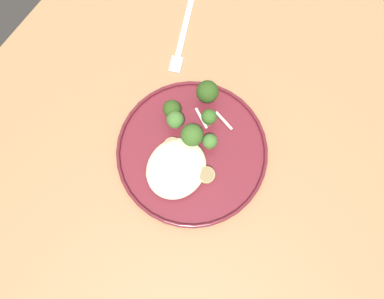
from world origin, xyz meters
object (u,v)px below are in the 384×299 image
at_px(seared_scallop_rear_pale, 170,157).
at_px(broccoli_floret_small_sprig, 172,109).
at_px(seared_scallop_front_small, 156,174).
at_px(seared_scallop_large_seared, 206,175).
at_px(seared_scallop_tiny_bay, 173,168).
at_px(broccoli_floret_rear_charred, 174,122).
at_px(seared_scallop_left_edge, 196,167).
at_px(broccoli_floret_right_tilted, 192,135).
at_px(dinner_fork, 183,37).
at_px(broccoli_floret_split_head, 207,92).
at_px(broccoli_floret_center_pile, 211,140).
at_px(dinner_plate, 192,151).
at_px(seared_scallop_center_golden, 173,146).
at_px(broccoli_floret_beside_noodles, 209,117).

xyz_separation_m(seared_scallop_rear_pale, broccoli_floret_small_sprig, (0.08, 0.05, 0.02)).
distance_m(seared_scallop_front_small, seared_scallop_large_seared, 0.09).
bearing_deg(broccoli_floret_small_sprig, seared_scallop_tiny_bay, -146.34).
relative_size(seared_scallop_large_seared, broccoli_floret_rear_charred, 0.60).
height_order(seared_scallop_left_edge, broccoli_floret_small_sprig, broccoli_floret_small_sprig).
xyz_separation_m(broccoli_floret_right_tilted, dinner_fork, (0.19, 0.14, -0.04)).
bearing_deg(seared_scallop_large_seared, broccoli_floret_split_head, 30.89).
bearing_deg(broccoli_floret_split_head, broccoli_floret_center_pile, -144.83).
distance_m(broccoli_floret_center_pile, dinner_fork, 0.25).
bearing_deg(broccoli_floret_split_head, broccoli_floret_right_tilted, -167.06).
height_order(broccoli_floret_center_pile, broccoli_floret_small_sprig, broccoli_floret_small_sprig).
height_order(dinner_plate, dinner_fork, dinner_plate).
height_order(dinner_plate, broccoli_floret_split_head, broccoli_floret_split_head).
bearing_deg(broccoli_floret_center_pile, dinner_fork, 44.65).
bearing_deg(dinner_fork, dinner_plate, -143.59).
relative_size(seared_scallop_large_seared, broccoli_floret_small_sprig, 0.66).
bearing_deg(broccoli_floret_right_tilted, broccoli_floret_split_head, 12.94).
distance_m(broccoli_floret_right_tilted, broccoli_floret_rear_charred, 0.04).
distance_m(seared_scallop_tiny_bay, broccoli_floret_right_tilted, 0.07).
bearing_deg(seared_scallop_rear_pale, broccoli_floret_split_head, 1.77).
bearing_deg(seared_scallop_center_golden, broccoli_floret_beside_noodles, -21.09).
bearing_deg(seared_scallop_rear_pale, seared_scallop_large_seared, -85.49).
height_order(seared_scallop_rear_pale, broccoli_floret_split_head, broccoli_floret_split_head).
relative_size(seared_scallop_left_edge, broccoli_floret_small_sprig, 0.64).
relative_size(seared_scallop_center_golden, seared_scallop_left_edge, 1.13).
xyz_separation_m(seared_scallop_tiny_bay, seared_scallop_left_edge, (0.02, -0.04, 0.00)).
distance_m(broccoli_floret_right_tilted, dinner_fork, 0.24).
bearing_deg(seared_scallop_front_small, broccoli_floret_center_pile, -27.38).
bearing_deg(seared_scallop_left_edge, seared_scallop_tiny_bay, 122.73).
xyz_separation_m(dinner_plate, broccoli_floret_center_pile, (0.03, -0.02, 0.03)).
height_order(seared_scallop_front_small, seared_scallop_left_edge, seared_scallop_left_edge).
bearing_deg(broccoli_floret_center_pile, seared_scallop_left_edge, -178.17).
relative_size(broccoli_floret_center_pile, dinner_fork, 0.24).
bearing_deg(broccoli_floret_center_pile, dinner_plate, 142.51).
relative_size(seared_scallop_rear_pale, broccoli_floret_beside_noodles, 0.53).
xyz_separation_m(broccoli_floret_right_tilted, broccoli_floret_center_pile, (0.01, -0.03, -0.01)).
relative_size(seared_scallop_tiny_bay, broccoli_floret_center_pile, 0.81).
xyz_separation_m(broccoli_floret_small_sprig, dinner_fork, (0.16, 0.08, -0.04)).
relative_size(seared_scallop_front_small, broccoli_floret_right_tilted, 0.65).
bearing_deg(seared_scallop_large_seared, dinner_fork, 40.61).
distance_m(seared_scallop_center_golden, broccoli_floret_small_sprig, 0.07).
bearing_deg(seared_scallop_tiny_bay, dinner_fork, 28.99).
relative_size(seared_scallop_rear_pale, dinner_fork, 0.14).
height_order(seared_scallop_center_golden, broccoli_floret_split_head, broccoli_floret_split_head).
bearing_deg(broccoli_floret_rear_charred, seared_scallop_tiny_bay, -148.69).
height_order(seared_scallop_tiny_bay, seared_scallop_center_golden, seared_scallop_center_golden).
bearing_deg(broccoli_floret_rear_charred, dinner_fork, 28.08).
bearing_deg(seared_scallop_rear_pale, dinner_fork, 27.53).
height_order(broccoli_floret_rear_charred, broccoli_floret_small_sprig, broccoli_floret_rear_charred).
distance_m(dinner_plate, broccoli_floret_right_tilted, 0.04).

